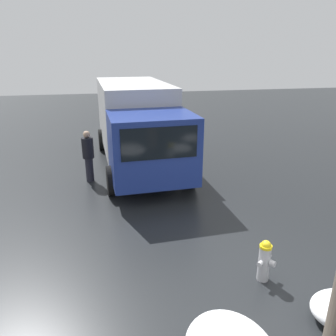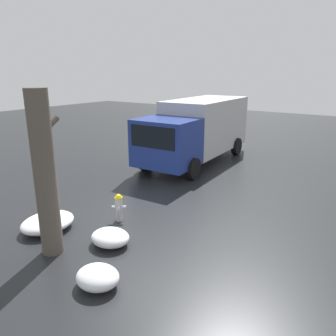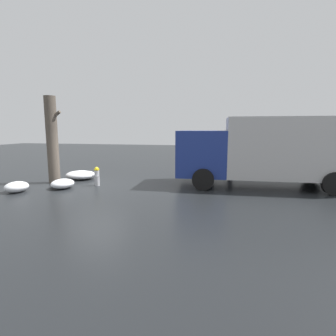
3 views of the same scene
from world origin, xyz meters
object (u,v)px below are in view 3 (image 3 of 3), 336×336
Objects in this scene: tree_trunk at (52,140)px; delivery_truck at (268,149)px; fire_hydrant at (97,176)px; pedestrian at (231,160)px.

tree_trunk is 9.70m from delivery_truck.
delivery_truck is at bearing 156.22° from fire_hydrant.
delivery_truck is 2.46m from pedestrian.
fire_hydrant is 0.49× the size of pedestrian.
pedestrian is at bearing 21.20° from tree_trunk.
pedestrian reaches higher than fire_hydrant.
tree_trunk is (-2.24, 0.16, 1.57)m from fire_hydrant.
tree_trunk reaches higher than fire_hydrant.
fire_hydrant is at bearing 99.29° from delivery_truck.
fire_hydrant is 7.60m from delivery_truck.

